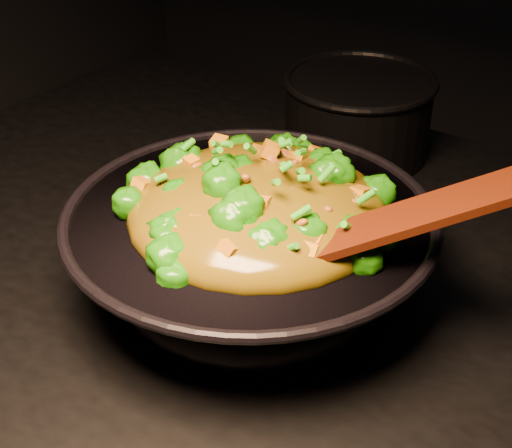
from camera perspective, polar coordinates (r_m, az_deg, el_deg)
The scene contains 4 objects.
wok at distance 0.80m, azimuth -0.42°, elevation -2.47°, with size 0.36×0.36×0.10m, color black, non-canonical shape.
stir_fry at distance 0.75m, azimuth 0.11°, elevation 3.43°, with size 0.26×0.26×0.09m, color #207608, non-canonical shape.
spatula at distance 0.69m, azimuth 11.31°, elevation 0.54°, with size 0.31×0.05×0.01m, color #3E1204.
back_pot at distance 1.09m, azimuth 7.42°, elevation 7.84°, with size 0.20×0.20×0.11m, color black.
Camera 1 is at (0.38, -0.56, 1.41)m, focal length 55.00 mm.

